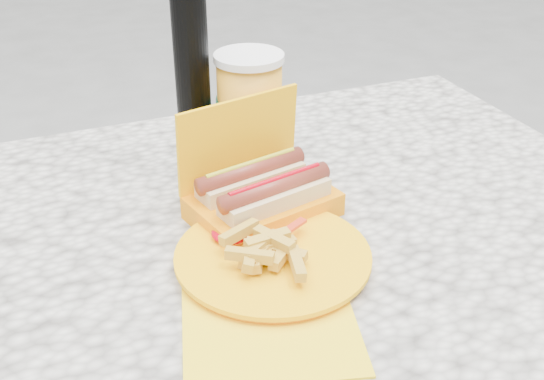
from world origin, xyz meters
name	(u,v)px	position (x,y,z in m)	size (l,w,h in m)	color
picnic_table	(235,291)	(0.00, 0.00, 0.64)	(1.20, 0.80, 0.75)	beige
hotdog_box	(261,193)	(0.05, 0.02, 0.79)	(0.22, 0.17, 0.16)	#FFB206
fries_plate	(271,260)	(0.01, -0.11, 0.76)	(0.29, 0.34, 0.05)	yellow
soda_cup	(250,115)	(0.08, 0.14, 0.85)	(0.10, 0.10, 0.19)	orange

